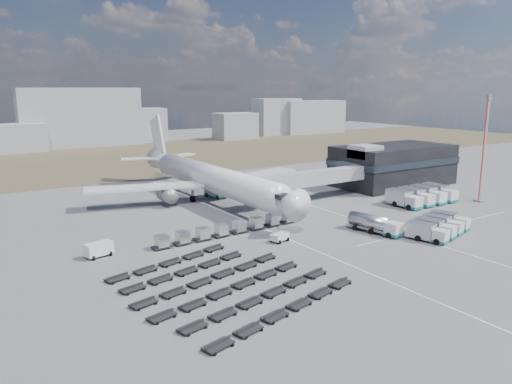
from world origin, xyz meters
TOP-DOWN VIEW (x-y plane):
  - ground at (0.00, 0.00)m, footprint 420.00×420.00m
  - grass_strip at (0.00, 110.00)m, footprint 420.00×90.00m
  - lane_markings at (9.77, 3.00)m, footprint 47.12×110.00m
  - terminal at (47.77, 23.96)m, footprint 30.40×16.40m
  - jet_bridge at (15.90, 20.42)m, footprint 30.30×3.80m
  - airliner at (0.00, 32.38)m, footprint 51.59×64.53m
  - skyline at (0.47, 150.16)m, footprint 306.44×26.25m
  - fuel_tanker at (12.50, -4.30)m, footprint 4.23×9.83m
  - pushback_tug at (-4.00, 0.34)m, footprint 3.30×2.39m
  - utility_van at (-30.45, 8.68)m, footprint 4.31×2.75m
  - catering_truck at (2.91, 35.19)m, footprint 3.28×5.74m
  - service_trucks_near at (20.82, -10.84)m, footprint 13.24×9.57m
  - service_trucks_far at (37.11, 5.90)m, footprint 14.36×8.03m
  - uld_row at (-8.77, 7.96)m, footprint 28.15×3.55m
  - baggage_dollies at (-20.80, -10.99)m, footprint 27.92×28.30m
  - floodlight_mast at (49.29, 0.42)m, footprint 2.18×1.77m

SIDE VIEW (x-z plane):
  - ground at x=0.00m, z-range 0.00..0.00m
  - grass_strip at x=0.00m, z-range 0.00..0.01m
  - lane_markings at x=9.77m, z-range 0.00..0.01m
  - baggage_dollies at x=-20.80m, z-range 0.00..0.75m
  - pushback_tug at x=-4.00m, z-range 0.00..1.37m
  - utility_van at x=-30.45m, z-range 0.00..2.15m
  - uld_row at x=-8.77m, z-range 0.19..2.09m
  - catering_truck at x=2.91m, z-range 0.03..2.51m
  - service_trucks_near at x=20.82m, z-range 0.11..2.76m
  - fuel_tanker at x=12.50m, z-range 0.00..3.08m
  - service_trucks_far at x=37.11m, z-range 0.14..3.31m
  - jet_bridge at x=15.90m, z-range 1.53..8.58m
  - terminal at x=47.77m, z-range -0.25..10.75m
  - airliner at x=0.00m, z-range -3.52..14.10m
  - skyline at x=0.47m, z-range -2.69..21.56m
  - floodlight_mast at x=49.29m, z-range 0.03..22.92m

